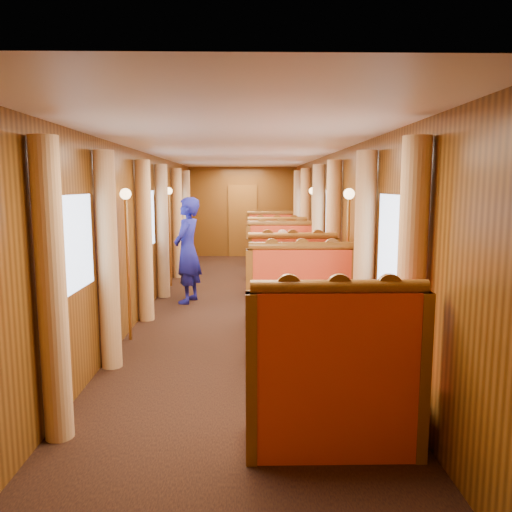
{
  "coord_description": "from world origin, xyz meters",
  "views": [
    {
      "loc": [
        0.11,
        -8.04,
        1.98
      ],
      "look_at": [
        0.23,
        -1.44,
        1.05
      ],
      "focal_mm": 35.0,
      "sensor_mm": 36.0,
      "label": 1
    }
  ],
  "objects_px": {
    "banquette_mid_fwd": "(291,295)",
    "tea_tray": "(302,319)",
    "banquette_near_aft": "(303,323)",
    "table_far": "(274,255)",
    "teapot_right": "(312,316)",
    "fruit_plate": "(351,320)",
    "teapot_left": "(296,314)",
    "steward": "(188,250)",
    "teapot_back": "(301,311)",
    "banquette_far_fwd": "(277,259)",
    "rose_vase_mid": "(284,251)",
    "passenger": "(282,256)",
    "table_mid": "(286,284)",
    "banquette_near_fwd": "(333,397)",
    "rose_vase_far": "(275,231)",
    "table_near": "(314,357)",
    "banquette_far_aft": "(272,248)",
    "banquette_mid_aft": "(281,271)"
  },
  "relations": [
    {
      "from": "banquette_mid_fwd",
      "to": "tea_tray",
      "type": "relative_size",
      "value": 3.94
    },
    {
      "from": "banquette_near_aft",
      "to": "table_far",
      "type": "distance_m",
      "value": 5.99
    },
    {
      "from": "teapot_right",
      "to": "fruit_plate",
      "type": "height_order",
      "value": "teapot_right"
    },
    {
      "from": "banquette_mid_fwd",
      "to": "teapot_left",
      "type": "height_order",
      "value": "banquette_mid_fwd"
    },
    {
      "from": "table_far",
      "to": "steward",
      "type": "bearing_deg",
      "value": -117.53
    },
    {
      "from": "table_far",
      "to": "steward",
      "type": "relative_size",
      "value": 0.59
    },
    {
      "from": "tea_tray",
      "to": "teapot_back",
      "type": "bearing_deg",
      "value": 84.91
    },
    {
      "from": "banquette_far_fwd",
      "to": "rose_vase_mid",
      "type": "distance_m",
      "value": 2.56
    },
    {
      "from": "teapot_left",
      "to": "passenger",
      "type": "bearing_deg",
      "value": 98.15
    },
    {
      "from": "tea_tray",
      "to": "passenger",
      "type": "xyz_separation_m",
      "value": [
        0.13,
        4.34,
        -0.02
      ]
    },
    {
      "from": "table_mid",
      "to": "banquette_near_aft",
      "type": "bearing_deg",
      "value": -90.0
    },
    {
      "from": "fruit_plate",
      "to": "table_far",
      "type": "bearing_deg",
      "value": 92.48
    },
    {
      "from": "banquette_far_fwd",
      "to": "steward",
      "type": "distance_m",
      "value": 2.74
    },
    {
      "from": "banquette_near_fwd",
      "to": "tea_tray",
      "type": "height_order",
      "value": "banquette_near_fwd"
    },
    {
      "from": "banquette_far_fwd",
      "to": "passenger",
      "type": "distance_m",
      "value": 1.74
    },
    {
      "from": "teapot_back",
      "to": "banquette_far_fwd",
      "type": "bearing_deg",
      "value": 68.11
    },
    {
      "from": "table_far",
      "to": "teapot_right",
      "type": "xyz_separation_m",
      "value": [
        -0.05,
        -7.16,
        0.44
      ]
    },
    {
      "from": "banquette_mid_fwd",
      "to": "rose_vase_mid",
      "type": "bearing_deg",
      "value": 91.55
    },
    {
      "from": "banquette_mid_fwd",
      "to": "tea_tray",
      "type": "distance_m",
      "value": 2.57
    },
    {
      "from": "banquette_near_fwd",
      "to": "rose_vase_far",
      "type": "xyz_separation_m",
      "value": [
        0.01,
        8.01,
        0.5
      ]
    },
    {
      "from": "banquette_mid_fwd",
      "to": "teapot_right",
      "type": "distance_m",
      "value": 2.67
    },
    {
      "from": "tea_tray",
      "to": "passenger",
      "type": "distance_m",
      "value": 4.34
    },
    {
      "from": "fruit_plate",
      "to": "table_near",
      "type": "bearing_deg",
      "value": 154.14
    },
    {
      "from": "banquette_near_fwd",
      "to": "banquette_far_aft",
      "type": "relative_size",
      "value": 1.0
    },
    {
      "from": "teapot_back",
      "to": "banquette_mid_aft",
      "type": "bearing_deg",
      "value": 67.71
    },
    {
      "from": "banquette_near_aft",
      "to": "table_mid",
      "type": "bearing_deg",
      "value": 90.0
    },
    {
      "from": "fruit_plate",
      "to": "rose_vase_far",
      "type": "distance_m",
      "value": 7.15
    },
    {
      "from": "banquette_mid_fwd",
      "to": "banquette_far_aft",
      "type": "relative_size",
      "value": 1.0
    },
    {
      "from": "table_near",
      "to": "table_far",
      "type": "bearing_deg",
      "value": 90.0
    },
    {
      "from": "rose_vase_mid",
      "to": "table_near",
      "type": "bearing_deg",
      "value": -89.56
    },
    {
      "from": "banquette_mid_fwd",
      "to": "rose_vase_mid",
      "type": "relative_size",
      "value": 3.72
    },
    {
      "from": "table_near",
      "to": "tea_tray",
      "type": "bearing_deg",
      "value": -156.5
    },
    {
      "from": "banquette_far_aft",
      "to": "banquette_mid_fwd",
      "type": "bearing_deg",
      "value": -90.0
    },
    {
      "from": "banquette_far_fwd",
      "to": "fruit_plate",
      "type": "relative_size",
      "value": 5.97
    },
    {
      "from": "table_mid",
      "to": "tea_tray",
      "type": "relative_size",
      "value": 3.09
    },
    {
      "from": "banquette_far_aft",
      "to": "rose_vase_far",
      "type": "relative_size",
      "value": 3.72
    },
    {
      "from": "banquette_near_aft",
      "to": "steward",
      "type": "xyz_separation_m",
      "value": [
        -1.64,
        2.84,
        0.47
      ]
    },
    {
      "from": "passenger",
      "to": "banquette_mid_aft",
      "type": "bearing_deg",
      "value": 90.0
    },
    {
      "from": "banquette_near_aft",
      "to": "rose_vase_far",
      "type": "relative_size",
      "value": 3.72
    },
    {
      "from": "banquette_near_fwd",
      "to": "banquette_mid_aft",
      "type": "xyz_separation_m",
      "value": [
        0.0,
        5.53,
        0.0
      ]
    },
    {
      "from": "table_far",
      "to": "table_mid",
      "type": "bearing_deg",
      "value": -90.0
    },
    {
      "from": "rose_vase_far",
      "to": "teapot_back",
      "type": "bearing_deg",
      "value": -91.1
    },
    {
      "from": "banquette_far_fwd",
      "to": "rose_vase_far",
      "type": "distance_m",
      "value": 1.13
    },
    {
      "from": "banquette_near_fwd",
      "to": "tea_tray",
      "type": "relative_size",
      "value": 3.94
    },
    {
      "from": "table_near",
      "to": "teapot_right",
      "type": "height_order",
      "value": "teapot_right"
    },
    {
      "from": "tea_tray",
      "to": "table_near",
      "type": "bearing_deg",
      "value": 23.5
    },
    {
      "from": "banquette_mid_aft",
      "to": "rose_vase_far",
      "type": "xyz_separation_m",
      "value": [
        0.01,
        2.48,
        0.5
      ]
    },
    {
      "from": "banquette_near_aft",
      "to": "banquette_far_aft",
      "type": "distance_m",
      "value": 7.0
    },
    {
      "from": "teapot_left",
      "to": "rose_vase_mid",
      "type": "distance_m",
      "value": 3.61
    },
    {
      "from": "banquette_mid_fwd",
      "to": "banquette_far_fwd",
      "type": "distance_m",
      "value": 3.5
    }
  ]
}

